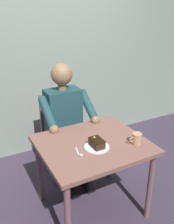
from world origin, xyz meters
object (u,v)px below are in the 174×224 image
Objects in this scene: seated_person at (66,122)px; coffee_cup at (137,138)px; cake_slice at (97,143)px; dining_table at (93,152)px; dessert_spoon at (79,153)px; chair at (61,130)px.

coffee_cup is (-0.32, 0.76, 0.10)m from seated_person.
seated_person is 0.66m from cake_slice.
dining_table is at bearing -96.17° from cake_slice.
dining_table is 6.35× the size of dessert_spoon.
coffee_cup is (-0.32, 0.19, 0.14)m from dining_table.
coffee_cup reaches higher than dessert_spoon.
chair is 0.24m from seated_person.
chair is at bearing -101.92° from dessert_spoon.
cake_slice is at bearing -176.60° from dessert_spoon.
chair is 6.37× the size of dessert_spoon.
dining_table is at bearing 90.00° from chair.
seated_person reaches higher than cake_slice.
chair reaches higher than cake_slice.
dining_table is 1.00× the size of chair.
chair is 7.70× the size of coffee_cup.
chair reaches higher than dining_table.
cake_slice is (0.01, 0.82, 0.26)m from chair.
seated_person is 10.84× the size of coffee_cup.
dessert_spoon is (0.18, 0.83, 0.22)m from chair.
seated_person is 0.69m from dessert_spoon.
dining_table is at bearing 90.00° from seated_person.
chair is 1.02m from coffee_cup.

